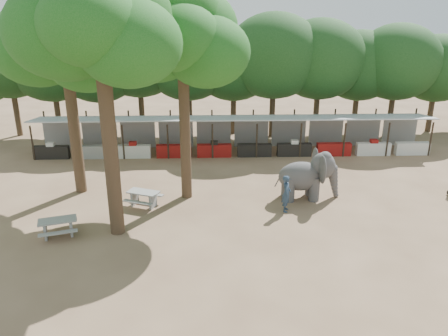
{
  "coord_description": "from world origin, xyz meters",
  "views": [
    {
      "loc": [
        -1.74,
        -16.08,
        9.6
      ],
      "look_at": [
        -1.0,
        5.0,
        2.0
      ],
      "focal_mm": 35.0,
      "sensor_mm": 36.0,
      "label": 1
    }
  ],
  "objects_px": {
    "yard_tree_back": "(179,34)",
    "elephant": "(308,175)",
    "picnic_table_near": "(58,225)",
    "handler": "(286,193)",
    "picnic_table_far": "(144,197)",
    "yard_tree_center": "(96,22)",
    "yard_tree_left": "(62,40)"
  },
  "relations": [
    {
      "from": "yard_tree_back",
      "to": "elephant",
      "type": "xyz_separation_m",
      "value": [
        6.68,
        -0.59,
        -7.23
      ]
    },
    {
      "from": "yard_tree_back",
      "to": "picnic_table_near",
      "type": "bearing_deg",
      "value": -140.7
    },
    {
      "from": "handler",
      "to": "picnic_table_far",
      "type": "bearing_deg",
      "value": 95.74
    },
    {
      "from": "yard_tree_center",
      "to": "yard_tree_left",
      "type": "bearing_deg",
      "value": 120.96
    },
    {
      "from": "elephant",
      "to": "picnic_table_near",
      "type": "bearing_deg",
      "value": -164.31
    },
    {
      "from": "elephant",
      "to": "picnic_table_far",
      "type": "bearing_deg",
      "value": -177.12
    },
    {
      "from": "yard_tree_back",
      "to": "picnic_table_far",
      "type": "xyz_separation_m",
      "value": [
        -2.05,
        -1.34,
        -8.01
      ]
    },
    {
      "from": "elephant",
      "to": "picnic_table_far",
      "type": "xyz_separation_m",
      "value": [
        -8.74,
        -0.75,
        -0.78
      ]
    },
    {
      "from": "yard_tree_back",
      "to": "picnic_table_far",
      "type": "height_order",
      "value": "yard_tree_back"
    },
    {
      "from": "yard_tree_center",
      "to": "picnic_table_far",
      "type": "xyz_separation_m",
      "value": [
        0.95,
        2.67,
        -8.68
      ]
    },
    {
      "from": "yard_tree_center",
      "to": "handler",
      "type": "distance_m",
      "value": 11.8
    },
    {
      "from": "picnic_table_near",
      "to": "yard_tree_back",
      "type": "bearing_deg",
      "value": 22.45
    },
    {
      "from": "elephant",
      "to": "picnic_table_far",
      "type": "height_order",
      "value": "elephant"
    },
    {
      "from": "elephant",
      "to": "handler",
      "type": "relative_size",
      "value": 1.78
    },
    {
      "from": "yard_tree_left",
      "to": "handler",
      "type": "bearing_deg",
      "value": -15.86
    },
    {
      "from": "yard_tree_left",
      "to": "handler",
      "type": "height_order",
      "value": "yard_tree_left"
    },
    {
      "from": "elephant",
      "to": "handler",
      "type": "distance_m",
      "value": 2.19
    },
    {
      "from": "picnic_table_near",
      "to": "elephant",
      "type": "bearing_deg",
      "value": 0.86
    },
    {
      "from": "picnic_table_near",
      "to": "picnic_table_far",
      "type": "xyz_separation_m",
      "value": [
        3.4,
        3.13,
        -0.01
      ]
    },
    {
      "from": "picnic_table_near",
      "to": "picnic_table_far",
      "type": "distance_m",
      "value": 4.62
    },
    {
      "from": "yard_tree_left",
      "to": "elephant",
      "type": "relative_size",
      "value": 3.23
    },
    {
      "from": "handler",
      "to": "picnic_table_near",
      "type": "relative_size",
      "value": 0.96
    },
    {
      "from": "handler",
      "to": "picnic_table_near",
      "type": "xyz_separation_m",
      "value": [
        -10.69,
        -2.27,
        -0.42
      ]
    },
    {
      "from": "yard_tree_center",
      "to": "elephant",
      "type": "distance_m",
      "value": 12.96
    },
    {
      "from": "yard_tree_left",
      "to": "picnic_table_far",
      "type": "distance_m",
      "value": 8.94
    },
    {
      "from": "handler",
      "to": "picnic_table_far",
      "type": "distance_m",
      "value": 7.36
    },
    {
      "from": "elephant",
      "to": "picnic_table_near",
      "type": "height_order",
      "value": "elephant"
    },
    {
      "from": "yard_tree_left",
      "to": "yard_tree_center",
      "type": "xyz_separation_m",
      "value": [
        3.0,
        -5.0,
        1.01
      ]
    },
    {
      "from": "yard_tree_left",
      "to": "picnic_table_far",
      "type": "relative_size",
      "value": 5.37
    },
    {
      "from": "elephant",
      "to": "picnic_table_near",
      "type": "relative_size",
      "value": 1.71
    },
    {
      "from": "yard_tree_center",
      "to": "picnic_table_near",
      "type": "xyz_separation_m",
      "value": [
        -2.45,
        -0.46,
        -8.67
      ]
    },
    {
      "from": "yard_tree_back",
      "to": "picnic_table_far",
      "type": "bearing_deg",
      "value": -146.92
    }
  ]
}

